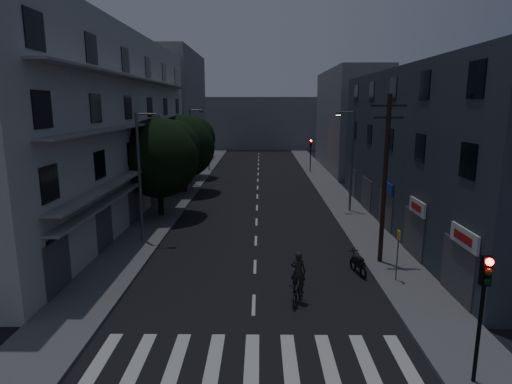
{
  "coord_description": "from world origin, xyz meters",
  "views": [
    {
      "loc": [
        0.28,
        -15.35,
        8.6
      ],
      "look_at": [
        0.0,
        12.0,
        3.0
      ],
      "focal_mm": 30.0,
      "sensor_mm": 36.0,
      "label": 1
    }
  ],
  "objects_px": {
    "motorcycle": "(358,265)",
    "traffic_signal_near": "(484,293)",
    "utility_pole": "(385,177)",
    "cyclist": "(298,285)",
    "bus_stop_sign": "(398,246)"
  },
  "relations": [
    {
      "from": "traffic_signal_near",
      "to": "utility_pole",
      "type": "height_order",
      "value": "utility_pole"
    },
    {
      "from": "utility_pole",
      "to": "motorcycle",
      "type": "xyz_separation_m",
      "value": [
        -1.53,
        -1.44,
        -4.39
      ]
    },
    {
      "from": "traffic_signal_near",
      "to": "motorcycle",
      "type": "relative_size",
      "value": 2.21
    },
    {
      "from": "cyclist",
      "to": "bus_stop_sign",
      "type": "bearing_deg",
      "value": 38.95
    },
    {
      "from": "traffic_signal_near",
      "to": "cyclist",
      "type": "bearing_deg",
      "value": 131.01
    },
    {
      "from": "bus_stop_sign",
      "to": "traffic_signal_near",
      "type": "bearing_deg",
      "value": -90.06
    },
    {
      "from": "traffic_signal_near",
      "to": "utility_pole",
      "type": "xyz_separation_m",
      "value": [
        -0.06,
        10.45,
        1.77
      ]
    },
    {
      "from": "motorcycle",
      "to": "utility_pole",
      "type": "bearing_deg",
      "value": 30.89
    },
    {
      "from": "traffic_signal_near",
      "to": "utility_pole",
      "type": "relative_size",
      "value": 0.46
    },
    {
      "from": "bus_stop_sign",
      "to": "motorcycle",
      "type": "height_order",
      "value": "bus_stop_sign"
    },
    {
      "from": "bus_stop_sign",
      "to": "motorcycle",
      "type": "xyz_separation_m",
      "value": [
        -1.6,
        1.14,
        -1.41
      ]
    },
    {
      "from": "traffic_signal_near",
      "to": "motorcycle",
      "type": "xyz_separation_m",
      "value": [
        -1.59,
        9.0,
        -2.62
      ]
    },
    {
      "from": "motorcycle",
      "to": "traffic_signal_near",
      "type": "bearing_deg",
      "value": -92.46
    },
    {
      "from": "utility_pole",
      "to": "motorcycle",
      "type": "height_order",
      "value": "utility_pole"
    },
    {
      "from": "traffic_signal_near",
      "to": "cyclist",
      "type": "height_order",
      "value": "traffic_signal_near"
    }
  ]
}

